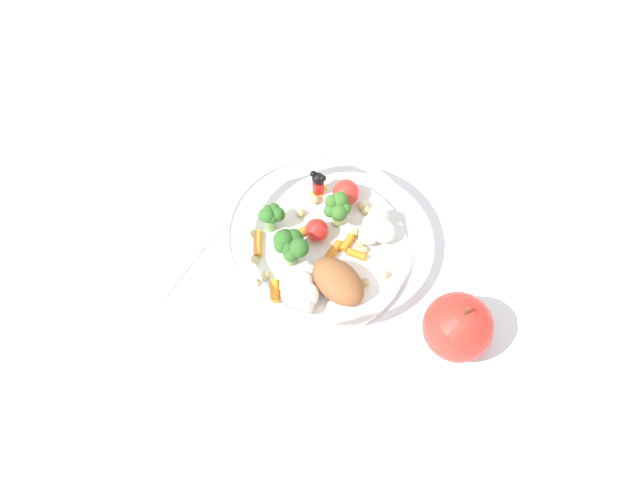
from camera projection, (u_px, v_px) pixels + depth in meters
ground_plane at (312, 249)px, 0.80m from camera, size 2.40×2.40×0.00m
food_container at (321, 245)px, 0.77m from camera, size 0.23×0.23×0.07m
loose_apple at (458, 327)px, 0.71m from camera, size 0.08×0.08×0.09m
folded_napkin at (158, 232)px, 0.81m from camera, size 0.14×0.14×0.01m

